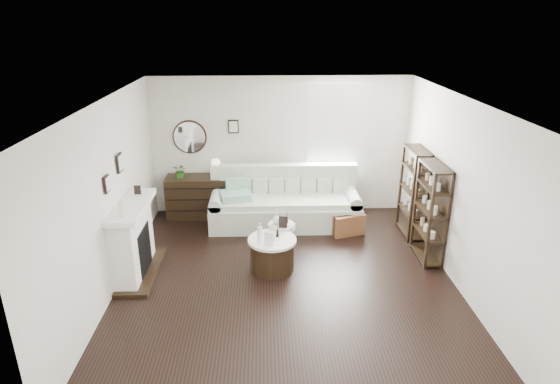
{
  "coord_description": "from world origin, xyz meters",
  "views": [
    {
      "loc": [
        -0.31,
        -6.12,
        3.77
      ],
      "look_at": [
        -0.07,
        0.8,
        1.13
      ],
      "focal_mm": 30.0,
      "sensor_mm": 36.0,
      "label": 1
    }
  ],
  "objects_px": {
    "sofa": "(285,205)",
    "pedestal_table": "(281,227)",
    "dresser": "(199,197)",
    "drum_table": "(272,254)"
  },
  "relations": [
    {
      "from": "dresser",
      "to": "pedestal_table",
      "type": "height_order",
      "value": "dresser"
    },
    {
      "from": "dresser",
      "to": "drum_table",
      "type": "distance_m",
      "value": 2.54
    },
    {
      "from": "dresser",
      "to": "pedestal_table",
      "type": "bearing_deg",
      "value": -46.41
    },
    {
      "from": "sofa",
      "to": "pedestal_table",
      "type": "relative_size",
      "value": 5.06
    },
    {
      "from": "sofa",
      "to": "pedestal_table",
      "type": "distance_m",
      "value": 1.27
    },
    {
      "from": "pedestal_table",
      "to": "drum_table",
      "type": "bearing_deg",
      "value": -108.94
    },
    {
      "from": "pedestal_table",
      "to": "sofa",
      "type": "bearing_deg",
      "value": 85.05
    },
    {
      "from": "dresser",
      "to": "pedestal_table",
      "type": "distance_m",
      "value": 2.27
    },
    {
      "from": "dresser",
      "to": "drum_table",
      "type": "bearing_deg",
      "value": -56.48
    },
    {
      "from": "dresser",
      "to": "pedestal_table",
      "type": "xyz_separation_m",
      "value": [
        1.56,
        -1.64,
        0.09
      ]
    }
  ]
}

